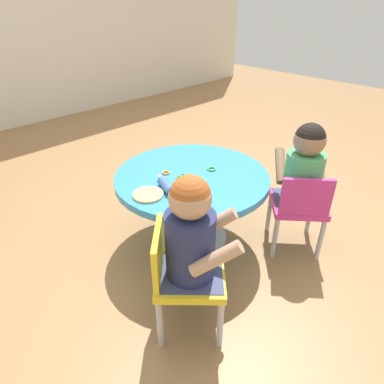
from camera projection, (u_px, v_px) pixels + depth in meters
ground_plane at (192, 239)px, 2.16m from camera, size 10.00×10.00×0.00m
craft_table at (192, 191)px, 1.98m from camera, size 0.89×0.89×0.47m
child_chair_left at (182, 274)px, 1.47m from camera, size 0.42×0.42×0.54m
seated_child_left at (191, 233)px, 1.35m from camera, size 0.43×0.43×0.51m
child_chair_right at (299, 206)px, 1.94m from camera, size 0.42×0.42×0.54m
seated_child_right at (304, 168)px, 1.86m from camera, size 0.44×0.43×0.51m
rolling_pin at (166, 186)px, 1.76m from camera, size 0.10×0.22×0.05m
craft_scissors at (185, 178)px, 1.88m from camera, size 0.08×0.14×0.01m
playdough_blob_0 at (148, 195)px, 1.72m from camera, size 0.16×0.16×0.01m
cookie_cutter_0 at (166, 173)px, 1.93m from camera, size 0.05×0.05×0.01m
cookie_cutter_1 at (211, 169)px, 1.97m from camera, size 0.05×0.05×0.01m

